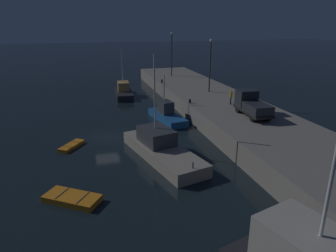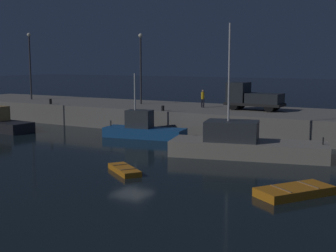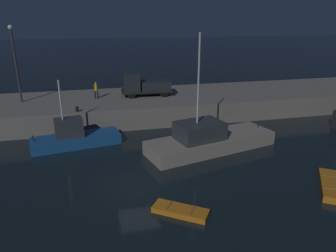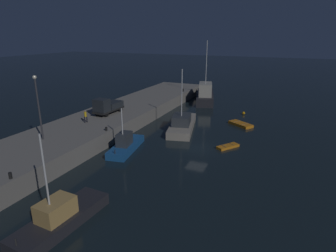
# 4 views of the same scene
# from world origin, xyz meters

# --- Properties ---
(ground_plane) EXTENTS (320.00, 320.00, 0.00)m
(ground_plane) POSITION_xyz_m (0.00, 0.00, 0.00)
(ground_plane) COLOR black
(pier_quay) EXTENTS (68.92, 9.87, 2.09)m
(pier_quay) POSITION_xyz_m (0.00, 15.34, 1.04)
(pier_quay) COLOR gray
(pier_quay) RESTS_ON ground
(fishing_trawler_red) EXTENTS (11.19, 5.73, 9.18)m
(fishing_trawler_red) POSITION_xyz_m (6.41, 4.45, 0.86)
(fishing_trawler_red) COLOR gray
(fishing_trawler_red) RESTS_ON ground
(fishing_boat_blue) EXTENTS (8.15, 3.05, 7.61)m
(fishing_boat_blue) POSITION_xyz_m (-18.83, 4.50, 0.78)
(fishing_boat_blue) COLOR #232328
(fishing_boat_blue) RESTS_ON ground
(fishing_boat_white) EXTENTS (12.19, 6.53, 12.62)m
(fishing_boat_white) POSITION_xyz_m (25.44, 6.60, 1.56)
(fishing_boat_white) COLOR #232328
(fishing_boat_white) RESTS_ON ground
(fishing_boat_orange) EXTENTS (7.42, 3.43, 5.59)m
(fishing_boat_orange) POSITION_xyz_m (-4.12, 7.90, 0.74)
(fishing_boat_orange) COLOR #195193
(fishing_boat_orange) RESTS_ON ground
(dinghy_orange_near) EXTENTS (3.10, 2.61, 0.36)m
(dinghy_orange_near) POSITION_xyz_m (1.84, -3.54, 0.16)
(dinghy_orange_near) COLOR orange
(dinghy_orange_near) RESTS_ON ground
(rowboat_white_mid) EXTENTS (3.61, 4.16, 0.47)m
(rowboat_white_mid) POSITION_xyz_m (11.93, -3.32, 0.22)
(rowboat_white_mid) COLOR orange
(rowboat_white_mid) RESTS_ON ground
(mooring_buoy_near) EXTENTS (0.54, 0.54, 0.54)m
(mooring_buoy_near) POSITION_xyz_m (18.66, -2.64, 0.27)
(mooring_buoy_near) COLOR orange
(mooring_buoy_near) RESTS_ON ground
(lamp_post_east) EXTENTS (0.44, 0.44, 7.44)m
(lamp_post_east) POSITION_xyz_m (-9.43, 15.77, 6.47)
(lamp_post_east) COLOR #38383D
(lamp_post_east) RESTS_ON pier_quay
(utility_truck) EXTENTS (5.49, 2.32, 2.57)m
(utility_truck) POSITION_xyz_m (3.02, 15.48, 3.30)
(utility_truck) COLOR black
(utility_truck) RESTS_ON pier_quay
(dockworker) EXTENTS (0.44, 0.44, 1.74)m
(dockworker) POSITION_xyz_m (-2.02, 15.54, 3.08)
(dockworker) COLOR black
(dockworker) RESTS_ON pier_quay
(bollard_west) EXTENTS (0.28, 0.28, 0.48)m
(bollard_west) POSITION_xyz_m (-3.86, 10.85, 2.33)
(bollard_west) COLOR black
(bollard_west) RESTS_ON pier_quay
(bollard_central) EXTENTS (0.28, 0.28, 0.58)m
(bollard_central) POSITION_xyz_m (24.56, 11.24, 2.37)
(bollard_central) COLOR black
(bollard_central) RESTS_ON pier_quay
(bollard_east) EXTENTS (0.28, 0.28, 0.58)m
(bollard_east) POSITION_xyz_m (-17.71, 10.80, 2.38)
(bollard_east) COLOR black
(bollard_east) RESTS_ON pier_quay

